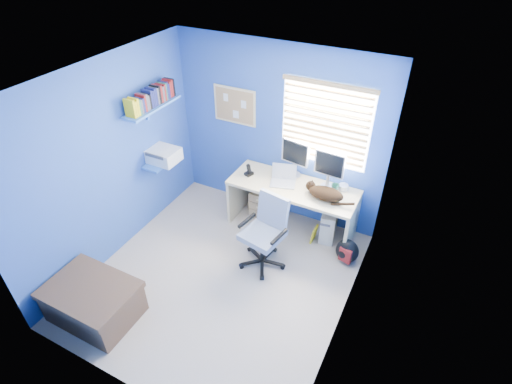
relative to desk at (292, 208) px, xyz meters
The scene contains 23 objects.
floor 1.37m from the desk, 107.77° to the right, with size 3.00×3.20×0.00m, color #BFAA96.
ceiling 2.50m from the desk, 107.77° to the right, with size 3.00×3.20×0.00m, color white.
wall_back 1.03m from the desk, 139.39° to the left, with size 3.00×0.01×2.50m, color #2B56AC.
wall_front 3.01m from the desk, 98.02° to the right, with size 3.00×0.01×2.50m, color #2B56AC.
wall_left 2.44m from the desk, 146.59° to the right, with size 0.01×3.20×2.50m, color #2B56AC.
wall_right 1.89m from the desk, 48.83° to the right, with size 0.01×3.20×2.50m, color #2B56AC.
desk is the anchor object (origin of this frame).
laptop 0.50m from the desk, behind, with size 0.33×0.26×0.22m, color silver.
monitor_left 0.69m from the desk, 110.54° to the left, with size 0.40×0.12×0.54m, color silver.
monitor_right 0.78m from the desk, 23.69° to the left, with size 0.40×0.12×0.54m, color silver.
phone 0.80m from the desk, behind, with size 0.09×0.11×0.17m, color black.
mug 0.69m from the desk, 14.95° to the left, with size 0.10×0.09×0.10m, color #28694E.
cd_spindle 0.77m from the desk, 20.30° to the left, with size 0.13×0.13×0.07m, color silver.
cat 0.66m from the desk, ahead, with size 0.45×0.24×0.16m, color black.
tower_pc 0.55m from the desk, 10.31° to the left, with size 0.19×0.44×0.45m, color beige.
drawer_boxes 0.54m from the desk, 166.11° to the left, with size 0.35×0.28×0.41m, color tan.
yellow_book 0.47m from the desk, 15.11° to the right, with size 0.03×0.17×0.24m, color yellow.
backpack 0.96m from the desk, 16.96° to the right, with size 0.30×0.23×0.35m, color black.
bed_corner 2.75m from the desk, 120.15° to the right, with size 0.93×0.66×0.45m, color brown.
office_chair 0.76m from the desk, 93.80° to the right, with size 0.65×0.65×0.97m.
window_blinds 1.25m from the desk, 51.67° to the left, with size 1.15×0.05×1.10m.
corkboard 1.61m from the desk, 162.83° to the left, with size 0.64×0.02×0.52m.
wall_shelves 2.11m from the desk, 163.95° to the right, with size 0.42×0.90×1.05m.
Camera 1 is at (1.93, -2.86, 3.80)m, focal length 28.00 mm.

